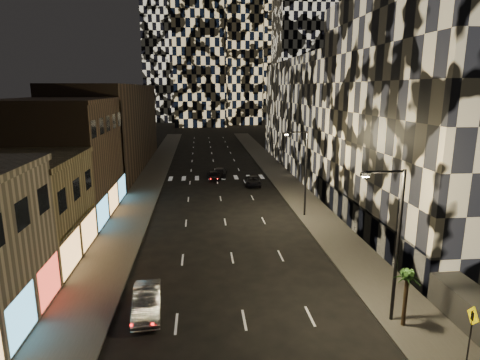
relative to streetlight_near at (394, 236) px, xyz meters
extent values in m
cube|color=#47443F|center=(-18.35, 40.00, -5.28)|extent=(4.00, 120.00, 0.15)
cube|color=#47443F|center=(1.65, 40.00, -5.28)|extent=(4.00, 120.00, 0.15)
cube|color=#4C4C47|center=(-16.25, 40.00, -5.28)|extent=(0.20, 120.00, 0.15)
cube|color=#4C4C47|center=(-0.45, 40.00, -5.28)|extent=(0.20, 120.00, 0.15)
cube|color=#867650|center=(-25.35, 11.00, -1.35)|extent=(10.00, 10.00, 8.00)
cube|color=#483729|center=(-25.35, 23.50, 0.65)|extent=(10.00, 15.00, 12.00)
cube|color=#483729|center=(-25.35, 50.00, 1.65)|extent=(10.00, 40.00, 14.00)
cube|color=#232326|center=(11.65, 14.50, 5.65)|extent=(16.00, 25.00, 22.00)
cube|color=#383838|center=(3.95, 14.50, -3.85)|extent=(0.60, 25.00, 3.00)
cube|color=#232326|center=(11.65, 47.00, 3.65)|extent=(16.00, 40.00, 18.00)
cylinder|color=black|center=(0.25, 0.00, -0.70)|extent=(0.20, 0.20, 9.00)
cylinder|color=black|center=(-0.85, 0.00, 3.70)|extent=(2.20, 0.14, 0.14)
cube|color=black|center=(-1.95, 0.00, 3.58)|extent=(0.50, 0.25, 0.18)
cube|color=#FFEAB2|center=(-1.95, 0.00, 3.46)|extent=(0.35, 0.18, 0.06)
cylinder|color=black|center=(0.25, 20.00, -0.70)|extent=(0.20, 0.20, 9.00)
cylinder|color=black|center=(-0.85, 20.00, 3.70)|extent=(2.20, 0.14, 0.14)
cube|color=black|center=(-1.95, 20.00, 3.58)|extent=(0.50, 0.25, 0.18)
cube|color=#FFEAB2|center=(-1.95, 20.00, 3.46)|extent=(0.35, 0.18, 0.06)
imported|color=gray|center=(-14.15, 2.31, -4.58)|extent=(2.00, 4.80, 1.54)
imported|color=black|center=(-8.85, 38.46, -4.69)|extent=(1.81, 3.99, 1.33)
imported|color=black|center=(-7.85, 40.59, -4.63)|extent=(2.62, 5.18, 1.44)
imported|color=black|center=(-3.41, 34.46, -4.72)|extent=(2.48, 4.69, 1.26)
cylinder|color=black|center=(2.26, -3.96, -3.78)|extent=(0.08, 0.08, 2.86)
cube|color=#FFD600|center=(2.26, -3.96, -2.69)|extent=(0.18, 1.00, 1.00)
cube|color=black|center=(2.23, -3.96, -2.69)|extent=(0.05, 0.25, 0.46)
cylinder|color=#47331E|center=(0.65, -0.64, -3.73)|extent=(0.22, 0.22, 2.94)
sphere|color=#254D1B|center=(0.65, -0.64, -2.13)|extent=(0.64, 0.64, 0.64)
cone|color=#254D1B|center=(0.87, -0.66, -2.17)|extent=(1.29, 0.39, 0.78)
cone|color=#254D1B|center=(0.81, -0.47, -2.17)|extent=(1.08, 1.09, 0.78)
cone|color=#254D1B|center=(0.62, -0.41, -2.17)|extent=(0.41, 1.29, 0.78)
cone|color=#254D1B|center=(0.45, -0.52, -2.17)|extent=(1.22, 0.89, 0.78)
cone|color=#254D1B|center=(0.43, -0.71, -2.17)|extent=(1.29, 0.67, 0.78)
cone|color=#254D1B|center=(0.57, -0.85, -2.17)|extent=(0.65, 1.29, 0.78)
cone|color=#254D1B|center=(0.77, -0.83, -2.17)|extent=(0.90, 1.21, 0.78)
camera|label=1|loc=(-10.72, -20.20, 8.08)|focal=30.00mm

